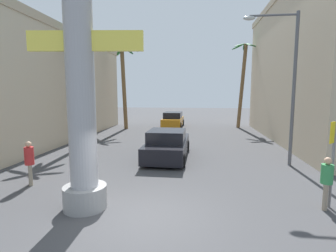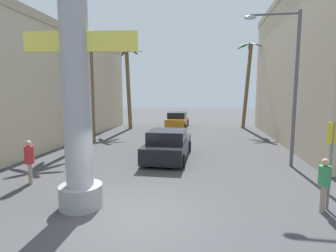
# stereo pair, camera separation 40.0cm
# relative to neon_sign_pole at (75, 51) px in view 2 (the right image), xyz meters

# --- Properties ---
(ground_plane) EXTENTS (91.60, 91.60, 0.00)m
(ground_plane) POSITION_rel_neon_sign_pole_xyz_m (1.92, 9.55, -4.70)
(ground_plane) COLOR #424244
(building_left) EXTENTS (6.86, 24.05, 8.03)m
(building_left) POSITION_rel_neon_sign_pole_xyz_m (-8.98, 9.22, -0.68)
(building_left) COLOR #C6B293
(building_left) RESTS_ON ground
(neon_sign_pole) EXTENTS (3.66, 1.30, 10.20)m
(neon_sign_pole) POSITION_rel_neon_sign_pole_xyz_m (0.00, 0.00, 0.00)
(neon_sign_pole) COLOR #9E9EA3
(neon_sign_pole) RESTS_ON ground
(street_lamp) EXTENTS (2.53, 0.28, 7.22)m
(street_lamp) POSITION_rel_neon_sign_pole_xyz_m (7.46, 5.78, -0.33)
(street_lamp) COLOR #59595E
(street_lamp) RESTS_ON ground
(crossing_sign) EXTENTS (0.47, 0.47, 2.70)m
(crossing_sign) POSITION_rel_neon_sign_pole_xyz_m (7.45, 0.93, -2.94)
(crossing_sign) COLOR slate
(crossing_sign) RESTS_ON ground
(car_lead) EXTENTS (2.20, 5.12, 1.56)m
(car_lead) POSITION_rel_neon_sign_pole_xyz_m (1.74, 6.55, -4.00)
(car_lead) COLOR black
(car_lead) RESTS_ON ground
(car_far) EXTENTS (2.10, 4.49, 1.56)m
(car_far) POSITION_rel_neon_sign_pole_xyz_m (0.74, 19.51, -3.96)
(car_far) COLOR black
(car_far) RESTS_ON ground
(palm_tree_far_right) EXTENTS (2.73, 2.83, 8.42)m
(palm_tree_far_right) POSITION_rel_neon_sign_pole_xyz_m (7.65, 19.77, 0.36)
(palm_tree_far_right) COLOR brown
(palm_tree_far_right) RESTS_ON ground
(palm_tree_far_left) EXTENTS (3.03, 2.73, 8.01)m
(palm_tree_far_left) POSITION_rel_neon_sign_pole_xyz_m (-3.88, 17.65, 0.21)
(palm_tree_far_left) COLOR brown
(palm_tree_far_left) RESTS_ON ground
(palm_tree_mid_left) EXTENTS (2.87, 2.77, 7.77)m
(palm_tree_mid_left) POSITION_rel_neon_sign_pole_xyz_m (-4.18, 10.10, 0.13)
(palm_tree_mid_left) COLOR brown
(palm_tree_mid_left) RESTS_ON ground
(pedestrian_by_sign) EXTENTS (0.45, 0.45, 1.61)m
(pedestrian_by_sign) POSITION_rel_neon_sign_pole_xyz_m (7.25, 0.78, -3.76)
(pedestrian_by_sign) COLOR gray
(pedestrian_by_sign) RESTS_ON ground
(pedestrian_curb_left) EXTENTS (0.47, 0.47, 1.70)m
(pedestrian_curb_left) POSITION_rel_neon_sign_pole_xyz_m (-2.96, 1.68, -3.71)
(pedestrian_curb_left) COLOR gray
(pedestrian_curb_left) RESTS_ON ground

